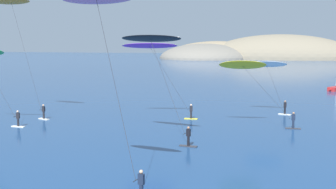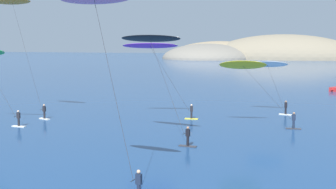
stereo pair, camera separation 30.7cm
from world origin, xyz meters
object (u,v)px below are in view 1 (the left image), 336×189
object	(u,v)px
kitesurfer_pink	(100,14)
kitesurfer_purple	(153,51)
kitesurfer_black	(153,45)
sailboat_near	(336,87)
kitesurfer_orange	(13,9)
kitesurfer_white	(268,67)
kitesurfer_yellow	(246,69)

from	to	relation	value
kitesurfer_pink	kitesurfer_purple	size ratio (longest dim) A/B	1.32
kitesurfer_black	sailboat_near	bearing A→B (deg)	65.99
kitesurfer_pink	kitesurfer_purple	xyz separation A→B (m)	(-4.09, 23.39, -2.49)
kitesurfer_orange	kitesurfer_white	world-z (taller)	kitesurfer_orange
kitesurfer_black	kitesurfer_orange	bearing A→B (deg)	157.05
kitesurfer_pink	kitesurfer_yellow	bearing A→B (deg)	72.95
kitesurfer_pink	kitesurfer_purple	world-z (taller)	kitesurfer_pink
kitesurfer_orange	kitesurfer_purple	size ratio (longest dim) A/B	1.57
kitesurfer_pink	kitesurfer_purple	bearing A→B (deg)	99.92
kitesurfer_pink	kitesurfer_black	world-z (taller)	kitesurfer_pink
kitesurfer_orange	kitesurfer_pink	bearing A→B (deg)	-46.26
sailboat_near	kitesurfer_black	size ratio (longest dim) A/B	0.61
kitesurfer_white	kitesurfer_black	bearing A→B (deg)	-117.48
kitesurfer_pink	kitesurfer_black	size ratio (longest dim) A/B	1.22
kitesurfer_orange	kitesurfer_white	bearing A→B (deg)	18.67
sailboat_near	kitesurfer_white	xyz separation A→B (m)	(-11.35, -28.40, 4.99)
sailboat_near	kitesurfer_orange	bearing A→B (deg)	-136.10
sailboat_near	kitesurfer_purple	distance (m)	42.93
kitesurfer_white	kitesurfer_purple	distance (m)	14.23
kitesurfer_purple	kitesurfer_black	world-z (taller)	kitesurfer_black
kitesurfer_yellow	kitesurfer_white	world-z (taller)	kitesurfer_yellow
kitesurfer_pink	kitesurfer_yellow	distance (m)	22.40
kitesurfer_white	kitesurfer_pink	bearing A→B (deg)	-105.46
kitesurfer_pink	kitesurfer_white	bearing A→B (deg)	74.54
sailboat_near	kitesurfer_orange	xyz separation A→B (m)	(-39.35, -37.87, 11.68)
sailboat_near	kitesurfer_black	bearing A→B (deg)	-114.01
kitesurfer_yellow	kitesurfer_purple	size ratio (longest dim) A/B	0.96
kitesurfer_white	kitesurfer_purple	xyz separation A→B (m)	(-12.40, -6.65, 2.08)
kitesurfer_yellow	kitesurfer_purple	distance (m)	10.95
kitesurfer_orange	kitesurfer_yellow	bearing A→B (deg)	0.98
kitesurfer_orange	kitesurfer_black	bearing A→B (deg)	-22.95
kitesurfer_yellow	kitesurfer_black	bearing A→B (deg)	-130.52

